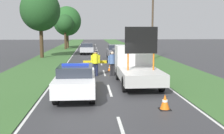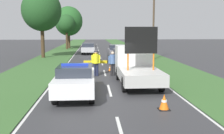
{
  "view_description": "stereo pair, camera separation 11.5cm",
  "coord_description": "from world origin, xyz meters",
  "views": [
    {
      "loc": [
        -0.96,
        -13.26,
        3.15
      ],
      "look_at": [
        0.22,
        1.41,
        1.1
      ],
      "focal_mm": 42.0,
      "sensor_mm": 36.0,
      "label": 1
    },
    {
      "loc": [
        -0.84,
        -13.27,
        3.15
      ],
      "look_at": [
        0.22,
        1.41,
        1.1
      ],
      "focal_mm": 42.0,
      "sensor_mm": 36.0,
      "label": 2
    }
  ],
  "objects": [
    {
      "name": "queued_car_suv_grey",
      "position": [
        1.76,
        15.93,
        0.82
      ],
      "size": [
        1.78,
        4.06,
        1.57
      ],
      "rotation": [
        0.0,
        0.0,
        3.14
      ],
      "color": "slate",
      "rests_on": "ground"
    },
    {
      "name": "queued_car_sedan_black",
      "position": [
        1.85,
        10.46,
        0.78
      ],
      "size": [
        1.91,
        4.18,
        1.51
      ],
      "rotation": [
        0.0,
        0.0,
        3.14
      ],
      "color": "black",
      "rests_on": "ground"
    },
    {
      "name": "lane_markings",
      "position": [
        0.0,
        14.56,
        0.0
      ],
      "size": [
        6.75,
        65.93,
        0.01
      ],
      "color": "silver",
      "rests_on": "ground"
    },
    {
      "name": "roadside_tree_mid_left",
      "position": [
        -5.17,
        34.53,
        4.81
      ],
      "size": [
        4.96,
        4.96,
        7.43
      ],
      "color": "#42301E",
      "rests_on": "ground"
    },
    {
      "name": "roadside_tree_near_right",
      "position": [
        -6.68,
        17.67,
        5.42
      ],
      "size": [
        4.5,
        4.5,
        7.8
      ],
      "color": "#42301E",
      "rests_on": "ground"
    },
    {
      "name": "grass_verge_right",
      "position": [
        5.54,
        20.0,
        0.01
      ],
      "size": [
        4.23,
        120.0,
        0.03
      ],
      "color": "#38602D",
      "rests_on": "ground"
    },
    {
      "name": "ground_plane",
      "position": [
        0.0,
        0.0,
        0.0
      ],
      "size": [
        160.0,
        160.0,
        0.0
      ],
      "primitive_type": "plane",
      "color": "#333335"
    },
    {
      "name": "grass_verge_left",
      "position": [
        -5.54,
        20.0,
        0.01
      ],
      "size": [
        4.23,
        120.0,
        0.03
      ],
      "color": "#38602D",
      "rests_on": "ground"
    },
    {
      "name": "roadside_tree_near_left",
      "position": [
        -5.26,
        31.54,
        4.27
      ],
      "size": [
        2.91,
        2.91,
        5.84
      ],
      "color": "#42301E",
      "rests_on": "ground"
    },
    {
      "name": "utility_pole",
      "position": [
        5.57,
        14.45,
        3.81
      ],
      "size": [
        1.2,
        0.2,
        7.39
      ],
      "color": "#473828",
      "rests_on": "ground"
    },
    {
      "name": "police_car",
      "position": [
        -1.71,
        -0.73,
        0.81
      ],
      "size": [
        1.82,
        4.71,
        1.61
      ],
      "rotation": [
        0.0,
        0.0,
        0.01
      ],
      "color": "white",
      "rests_on": "ground"
    },
    {
      "name": "traffic_cone_near_police",
      "position": [
        2.59,
        6.63,
        0.36
      ],
      "size": [
        0.53,
        0.53,
        0.73
      ],
      "color": "black",
      "rests_on": "ground"
    },
    {
      "name": "traffic_cone_centre_front",
      "position": [
        0.48,
        7.01,
        0.24
      ],
      "size": [
        0.35,
        0.35,
        0.49
      ],
      "color": "black",
      "rests_on": "ground"
    },
    {
      "name": "pedestrian_civilian",
      "position": [
        0.51,
        4.84,
        1.0
      ],
      "size": [
        0.61,
        0.39,
        1.71
      ],
      "rotation": [
        0.0,
        0.0,
        -0.14
      ],
      "color": "#232326",
      "rests_on": "ground"
    },
    {
      "name": "police_officer",
      "position": [
        -0.66,
        4.88,
        1.06
      ],
      "size": [
        0.64,
        0.41,
        1.78
      ],
      "rotation": [
        0.0,
        0.0,
        3.26
      ],
      "color": "#191E38",
      "rests_on": "ground"
    },
    {
      "name": "queued_car_sedan_silver",
      "position": [
        -1.52,
        22.46,
        0.77
      ],
      "size": [
        1.75,
        4.28,
        1.47
      ],
      "rotation": [
        0.0,
        0.0,
        3.14
      ],
      "color": "#B2B2B7",
      "rests_on": "ground"
    },
    {
      "name": "work_truck",
      "position": [
        1.71,
        2.17,
        1.08
      ],
      "size": [
        2.17,
        5.44,
        3.35
      ],
      "rotation": [
        0.0,
        0.0,
        3.14
      ],
      "color": "white",
      "rests_on": "ground"
    },
    {
      "name": "traffic_cone_near_truck",
      "position": [
        1.97,
        -3.26,
        0.31
      ],
      "size": [
        0.46,
        0.46,
        0.63
      ],
      "color": "black",
      "rests_on": "ground"
    },
    {
      "name": "road_barrier",
      "position": [
        0.16,
        5.6,
        0.84
      ],
      "size": [
        3.41,
        0.08,
        1.0
      ],
      "rotation": [
        0.0,
        0.0,
        -0.11
      ],
      "color": "black",
      "rests_on": "ground"
    }
  ]
}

